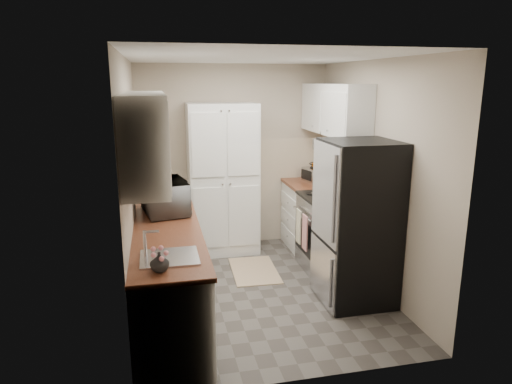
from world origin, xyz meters
TOP-DOWN VIEW (x-y plane):
  - ground at (0.00, 0.00)m, footprint 3.20×3.20m
  - room_shell at (-0.02, -0.01)m, footprint 2.64×3.24m
  - pantry_cabinet at (-0.20, 1.32)m, footprint 0.90×0.55m
  - base_cabinet_left at (-0.99, -0.43)m, footprint 0.60×2.30m
  - countertop_left at (-0.99, -0.43)m, footprint 0.63×2.33m
  - base_cabinet_right at (0.99, 1.19)m, footprint 0.60×0.80m
  - countertop_right at (0.99, 1.19)m, footprint 0.63×0.83m
  - electric_range at (0.97, 0.39)m, footprint 0.71×0.78m
  - refrigerator at (0.94, -0.41)m, footprint 0.70×0.72m
  - microwave at (-0.98, 0.16)m, footprint 0.53×0.69m
  - wine_bottle at (-1.11, 0.37)m, footprint 0.08×0.08m
  - flower_vase at (-1.07, -1.39)m, footprint 0.15×0.15m
  - cutting_board at (-0.91, 0.62)m, footprint 0.05×0.27m
  - toaster_oven at (1.09, 1.29)m, footprint 0.33×0.38m
  - fruit_basket at (1.12, 1.28)m, footprint 0.27×0.27m
  - kitchen_mat at (0.06, 0.53)m, footprint 0.57×0.88m

SIDE VIEW (x-z plane):
  - ground at x=0.00m, z-range 0.00..0.00m
  - kitchen_mat at x=0.06m, z-range 0.00..0.01m
  - base_cabinet_left at x=-0.99m, z-range 0.00..0.88m
  - base_cabinet_right at x=0.99m, z-range 0.00..0.88m
  - electric_range at x=0.97m, z-range -0.09..1.04m
  - refrigerator at x=0.94m, z-range 0.00..1.70m
  - countertop_left at x=-0.99m, z-range 0.88..0.92m
  - countertop_right at x=0.99m, z-range 0.88..0.92m
  - flower_vase at x=-1.07m, z-range 0.92..1.07m
  - pantry_cabinet at x=-0.20m, z-range 0.00..2.00m
  - toaster_oven at x=1.09m, z-range 0.92..1.11m
  - wine_bottle at x=-1.11m, z-range 0.92..1.23m
  - cutting_board at x=-0.91m, z-range 0.92..1.26m
  - microwave at x=-0.98m, z-range 0.92..1.26m
  - fruit_basket at x=1.12m, z-range 1.11..1.21m
  - room_shell at x=-0.02m, z-range 0.37..2.89m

